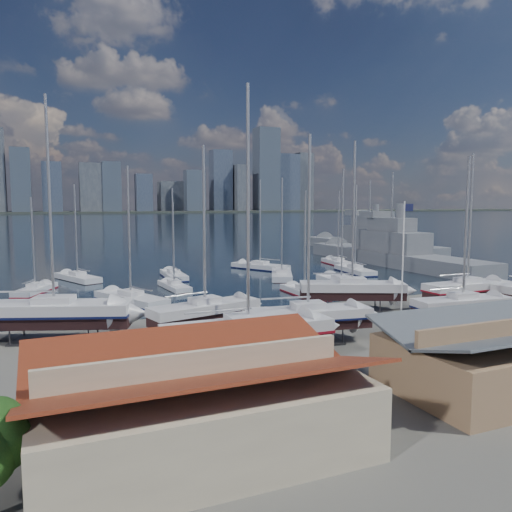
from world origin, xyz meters
name	(u,v)px	position (x,y,z in m)	size (l,w,h in m)	color
ground	(344,327)	(0.00, -10.00, 0.00)	(1400.00, 1400.00, 0.00)	#605E59
water	(84,220)	(0.00, 300.00, -0.15)	(1400.00, 600.00, 0.40)	#192A3B
far_shore	(67,212)	(0.00, 560.00, 1.10)	(1400.00, 80.00, 2.20)	#2D332D
skyline	(59,178)	(-7.83, 553.76, 39.09)	(639.14, 43.80, 107.69)	#475166
shed_red	(199,396)	(-18.00, -26.00, 2.32)	(14.70, 9.45, 4.51)	#BFB293
shed_grey	(495,353)	(0.00, -26.00, 2.15)	(12.60, 8.40, 4.17)	#8C6B4C
sailboat_cradle_0	(54,313)	(-23.61, -4.84, 2.23)	(12.43, 7.23, 19.14)	#2D2D33
sailboat_cradle_1	(248,334)	(-11.79, -16.49, 2.20)	(11.59, 3.30, 18.50)	#2D2D33
sailboat_cradle_2	(205,311)	(-12.12, -7.84, 2.05)	(9.83, 4.86, 15.50)	#2D2D33
sailboat_cradle_3	(308,317)	(-5.44, -13.23, 2.07)	(10.26, 4.25, 16.08)	#2D2D33
sailboat_cradle_4	(352,290)	(4.61, -4.30, 2.13)	(10.79, 7.01, 17.07)	#2D2D33
sailboat_cradle_5	(463,305)	(9.47, -14.19, 2.01)	(9.36, 3.45, 14.88)	#2D2D33
sailboat_cradle_6	(467,289)	(16.12, -8.24, 2.07)	(9.88, 2.81, 15.94)	#2D2D33
sailboat_moored_1	(35,291)	(-25.43, 19.10, 0.31)	(5.42, 8.39, 12.21)	black
sailboat_moored_2	(78,279)	(-20.06, 27.11, 0.32)	(6.02, 9.65, 14.13)	black
sailboat_moored_3	(131,300)	(-15.67, 8.14, 0.31)	(7.08, 10.67, 15.58)	black
sailboat_moored_4	(174,287)	(-9.15, 15.13, 0.33)	(2.75, 7.84, 11.62)	black
sailboat_moored_5	(174,276)	(-6.96, 24.43, 0.31)	(2.99, 9.30, 13.74)	black
sailboat_moored_6	(304,293)	(4.06, 4.80, 0.31)	(2.51, 8.71, 13.00)	black
sailboat_moored_7	(282,276)	(7.59, 18.26, 0.32)	(6.82, 10.37, 15.27)	black
sailboat_moored_8	(260,268)	(8.54, 28.36, 0.31)	(7.63, 10.42, 15.46)	black
sailboat_moored_9	(341,284)	(11.56, 8.50, 0.32)	(4.56, 10.96, 16.06)	black
sailboat_moored_10	(355,271)	(20.44, 18.50, 0.31)	(3.87, 9.89, 14.39)	black
sailboat_moored_11	(338,263)	(23.76, 28.65, 0.31)	(3.67, 9.45, 13.76)	black
naval_ship_east	(390,255)	(32.82, 25.67, 1.66)	(7.07, 43.49, 17.91)	slate
naval_ship_west	(369,244)	(44.42, 48.36, 1.67)	(10.75, 41.01, 17.65)	slate
car_a	(249,369)	(-12.88, -19.36, 0.81)	(1.91, 4.74, 1.62)	gray
car_b	(280,363)	(-10.62, -18.99, 0.77)	(1.63, 4.68, 1.54)	gray
car_c	(476,333)	(6.65, -18.41, 0.79)	(2.63, 5.71, 1.59)	gray
car_d	(465,336)	(5.51, -18.40, 0.71)	(2.00, 4.92, 1.43)	gray
flagpole	(404,256)	(4.76, -11.88, 6.33)	(0.98, 0.12, 11.08)	white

